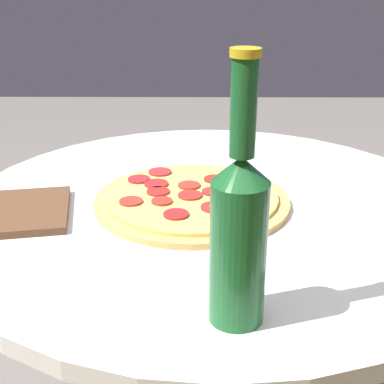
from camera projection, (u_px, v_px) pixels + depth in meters
table at (211, 295)px, 0.94m from camera, size 0.83×0.83×0.74m
pizza at (192, 199)px, 0.86m from camera, size 0.31×0.31×0.02m
beer_bottle at (239, 231)px, 0.54m from camera, size 0.06×0.06×0.29m
pizza_paddle at (0, 213)px, 0.82m from camera, size 0.30×0.18×0.02m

